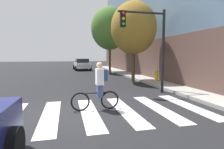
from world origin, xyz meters
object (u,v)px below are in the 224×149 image
(sedan_mid, at_px, (82,64))
(street_tree_mid, at_px, (110,28))
(fire_hydrant, at_px, (157,76))
(street_tree_near, at_px, (134,28))
(cyclist, at_px, (99,86))
(traffic_light_near, at_px, (148,36))

(sedan_mid, distance_m, street_tree_mid, 7.06)
(fire_hydrant, height_order, street_tree_near, street_tree_near)
(sedan_mid, distance_m, cyclist, 18.91)
(fire_hydrant, bearing_deg, street_tree_mid, 98.88)
(sedan_mid, relative_size, street_tree_mid, 0.62)
(street_tree_near, height_order, street_tree_mid, street_tree_mid)
(sedan_mid, relative_size, street_tree_near, 0.79)
(street_tree_near, bearing_deg, traffic_light_near, -99.68)
(traffic_light_near, bearing_deg, sedan_mid, 96.81)
(traffic_light_near, xyz_separation_m, fire_hydrant, (2.03, 2.98, -2.33))
(cyclist, xyz_separation_m, traffic_light_near, (2.90, 2.30, 2.02))
(sedan_mid, bearing_deg, cyclist, -92.79)
(sedan_mid, bearing_deg, street_tree_near, -78.17)
(traffic_light_near, height_order, fire_hydrant, traffic_light_near)
(fire_hydrant, bearing_deg, cyclist, -133.07)
(sedan_mid, xyz_separation_m, cyclist, (-0.92, -18.89, 0.06))
(traffic_light_near, height_order, street_tree_near, street_tree_near)
(cyclist, bearing_deg, fire_hydrant, 46.93)
(sedan_mid, bearing_deg, traffic_light_near, -83.19)
(sedan_mid, xyz_separation_m, fire_hydrant, (4.01, -13.61, -0.25))
(traffic_light_near, distance_m, street_tree_near, 4.11)
(cyclist, height_order, traffic_light_near, traffic_light_near)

